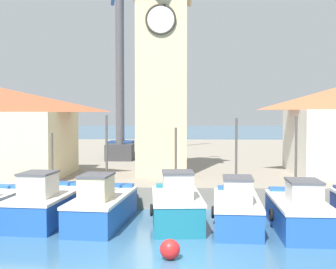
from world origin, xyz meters
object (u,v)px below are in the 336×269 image
object	(u,v)px
fishing_boat_center	(237,209)
clock_tower	(162,54)
fishing_boat_mid_right	(299,212)
port_crane_far	(121,53)
fishing_boat_left_outer	(46,204)
fishing_boat_left_inner	(102,206)
port_crane_near	(121,75)
mooring_buoy	(170,249)
fishing_boat_mid_left	(177,206)

from	to	relation	value
fishing_boat_center	clock_tower	bearing A→B (deg)	112.61
fishing_boat_mid_right	port_crane_far	xyz separation A→B (m)	(-9.37, 16.79, 8.34)
fishing_boat_left_outer	fishing_boat_mid_right	size ratio (longest dim) A/B	1.03
fishing_boat_left_outer	fishing_boat_center	bearing A→B (deg)	-4.48
fishing_boat_left_inner	port_crane_far	size ratio (longest dim) A/B	0.27
fishing_boat_center	clock_tower	size ratio (longest dim) A/B	0.35
fishing_boat_left_inner	port_crane_far	bearing A→B (deg)	95.22
port_crane_near	mooring_buoy	size ratio (longest dim) A/B	29.18
fishing_boat_left_outer	clock_tower	xyz separation A→B (m)	(4.52, 7.66, 7.24)
clock_tower	mooring_buoy	distance (m)	14.74
fishing_boat_mid_left	fishing_boat_left_inner	bearing A→B (deg)	179.38
fishing_boat_center	mooring_buoy	xyz separation A→B (m)	(-2.54, -4.26, -0.42)
fishing_boat_left_outer	port_crane_far	bearing A→B (deg)	86.40
fishing_boat_mid_left	fishing_boat_mid_right	bearing A→B (deg)	-8.14
port_crane_near	port_crane_far	bearing A→B (deg)	-81.39
fishing_boat_center	port_crane_far	world-z (taller)	port_crane_far
fishing_boat_left_outer	fishing_boat_center	distance (m)	8.00
fishing_boat_mid_left	clock_tower	xyz separation A→B (m)	(-1.02, 8.05, 7.21)
clock_tower	port_crane_near	distance (m)	13.04
fishing_boat_left_outer	fishing_boat_left_inner	world-z (taller)	fishing_boat_left_inner
fishing_boat_mid_right	fishing_boat_center	bearing A→B (deg)	169.12
fishing_boat_left_inner	clock_tower	world-z (taller)	clock_tower
fishing_boat_mid_right	mooring_buoy	xyz separation A→B (m)	(-4.92, -3.80, -0.42)
port_crane_far	fishing_boat_center	bearing A→B (deg)	-66.84
clock_tower	port_crane_near	size ratio (longest dim) A/B	0.78
fishing_boat_mid_left	port_crane_far	world-z (taller)	port_crane_far
fishing_boat_mid_left	port_crane_near	xyz separation A→B (m)	(-5.20, 20.40, 7.00)
clock_tower	fishing_boat_left_inner	bearing A→B (deg)	-104.46
port_crane_near	port_crane_far	xyz separation A→B (m)	(0.65, -4.30, 1.28)
fishing_boat_mid_left	clock_tower	world-z (taller)	clock_tower
fishing_boat_mid_left	clock_tower	distance (m)	10.85
fishing_boat_mid_right	port_crane_near	distance (m)	24.39
fishing_boat_mid_right	port_crane_far	bearing A→B (deg)	119.17
fishing_boat_mid_left	port_crane_far	bearing A→B (deg)	105.79
fishing_boat_left_inner	clock_tower	bearing A→B (deg)	75.54
fishing_boat_left_inner	fishing_boat_mid_left	bearing A→B (deg)	-0.62
fishing_boat_center	clock_tower	distance (m)	11.55
port_crane_far	fishing_boat_left_outer	bearing A→B (deg)	-93.60
fishing_boat_center	mooring_buoy	distance (m)	4.98
fishing_boat_left_outer	fishing_boat_mid_left	xyz separation A→B (m)	(5.54, -0.39, 0.03)
fishing_boat_mid_left	port_crane_near	bearing A→B (deg)	104.31
port_crane_near	port_crane_far	size ratio (longest dim) A/B	0.93
fishing_boat_left_outer	port_crane_far	world-z (taller)	port_crane_far
fishing_boat_left_inner	port_crane_near	distance (m)	21.65
fishing_boat_left_outer	clock_tower	world-z (taller)	clock_tower
port_crane_near	mooring_buoy	bearing A→B (deg)	-78.43
fishing_boat_mid_right	mooring_buoy	size ratio (longest dim) A/B	7.94
fishing_boat_left_inner	fishing_boat_mid_left	world-z (taller)	fishing_boat_left_inner
fishing_boat_mid_left	fishing_boat_center	size ratio (longest dim) A/B	0.90
port_crane_far	mooring_buoy	world-z (taller)	port_crane_far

